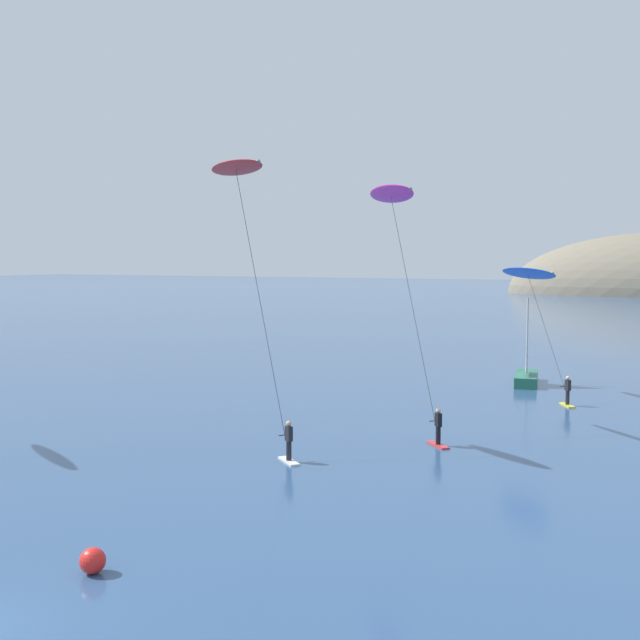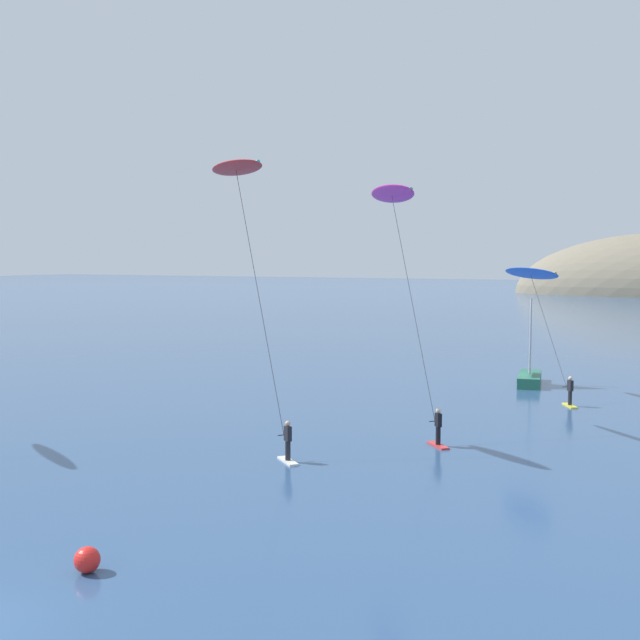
{
  "view_description": "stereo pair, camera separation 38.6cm",
  "coord_description": "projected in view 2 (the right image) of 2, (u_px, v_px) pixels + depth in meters",
  "views": [
    {
      "loc": [
        15.21,
        -11.48,
        8.32
      ],
      "look_at": [
        -1.32,
        20.52,
        5.54
      ],
      "focal_mm": 45.0,
      "sensor_mm": 36.0,
      "label": 1
    },
    {
      "loc": [
        15.55,
        -11.31,
        8.32
      ],
      "look_at": [
        -1.32,
        20.52,
        5.54
      ],
      "focal_mm": 45.0,
      "sensor_mm": 36.0,
      "label": 2
    }
  ],
  "objects": [
    {
      "name": "kitesurfer_blue",
      "position": [
        533.0,
        282.0,
        48.34
      ],
      "size": [
        6.04,
        6.18,
        7.85
      ],
      "color": "yellow",
      "rests_on": "ground"
    },
    {
      "name": "kitesurfer_red",
      "position": [
        241.0,
        194.0,
        35.66
      ],
      "size": [
        7.2,
        4.92,
        12.71
      ],
      "color": "silver",
      "rests_on": "ground"
    },
    {
      "name": "marker_buoy",
      "position": [
        87.0,
        560.0,
        21.21
      ],
      "size": [
        0.7,
        0.7,
        0.7
      ],
      "primitive_type": "sphere",
      "color": "red",
      "rests_on": "ground"
    },
    {
      "name": "sailboat_near",
      "position": [
        530.0,
        374.0,
        53.2
      ],
      "size": [
        2.31,
        5.97,
        5.7
      ],
      "color": "#23664C",
      "rests_on": "ground"
    },
    {
      "name": "kitesurfer_magenta",
      "position": [
        396.0,
        213.0,
        39.49
      ],
      "size": [
        6.78,
        6.69,
        12.0
      ],
      "color": "red",
      "rests_on": "ground"
    }
  ]
}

